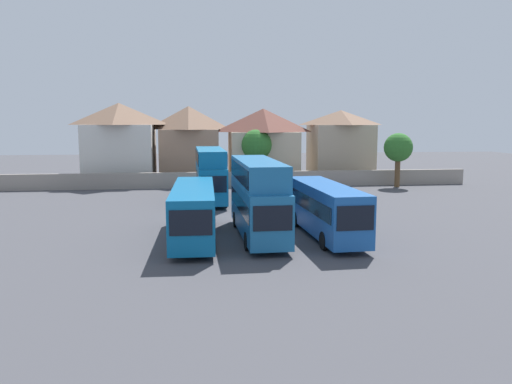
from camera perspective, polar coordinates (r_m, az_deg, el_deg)
ground at (r=51.27m, az=-2.02°, el=-0.57°), size 140.00×140.00×0.00m
depot_boundary_wall at (r=58.76m, az=-2.66°, el=1.40°), size 56.00×0.50×1.80m
bus_1 at (r=33.03m, az=-6.98°, el=-1.92°), size 2.87×12.01×3.40m
bus_2 at (r=33.30m, az=0.22°, el=-0.23°), size 2.75×11.10×5.04m
bus_3 at (r=33.76m, az=7.78°, el=-1.69°), size 2.92×11.10×3.44m
bus_4 at (r=48.33m, az=-5.11°, el=2.23°), size 2.73×10.74×4.98m
bus_5 at (r=48.97m, az=0.23°, el=1.35°), size 3.36×11.30×3.44m
house_terrace_left at (r=64.77m, az=-14.94°, el=5.36°), size 8.55×7.91×9.75m
house_terrace_centre at (r=65.16m, az=-7.49°, el=5.43°), size 7.49×7.65×9.42m
house_terrace_right at (r=64.55m, az=0.81°, el=5.34°), size 8.79×7.10×9.12m
house_terrace_far_right at (r=67.30m, az=9.39°, el=5.24°), size 7.89×7.04×8.95m
tree_left_of_lot at (r=60.92m, az=15.59°, el=4.73°), size 3.27×3.27×6.22m
tree_behind_wall at (r=61.24m, az=0.05°, el=5.22°), size 3.69×3.69×6.60m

